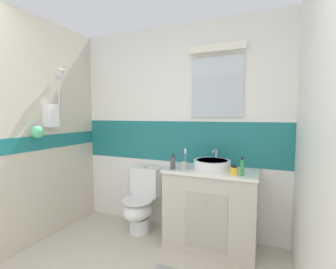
{
  "coord_description": "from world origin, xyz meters",
  "views": [
    {
      "loc": [
        1.02,
        -0.28,
        1.42
      ],
      "look_at": [
        0.05,
        2.03,
        1.22
      ],
      "focal_mm": 25.04,
      "sensor_mm": 36.0,
      "label": 1
    }
  ],
  "objects_px": {
    "toothbrush_cup": "(184,165)",
    "toothpaste_tube_upright": "(242,167)",
    "toilet": "(141,202)",
    "hair_gel_jar": "(234,170)",
    "sink_basin": "(212,164)",
    "soap_dispenser": "(173,163)"
  },
  "relations": [
    {
      "from": "toothbrush_cup",
      "to": "toothpaste_tube_upright",
      "type": "xyz_separation_m",
      "value": [
        0.59,
        -0.02,
        0.03
      ]
    },
    {
      "from": "toothpaste_tube_upright",
      "to": "sink_basin",
      "type": "bearing_deg",
      "value": 152.08
    },
    {
      "from": "toothpaste_tube_upright",
      "to": "toothbrush_cup",
      "type": "bearing_deg",
      "value": 178.37
    },
    {
      "from": "hair_gel_jar",
      "to": "toothpaste_tube_upright",
      "type": "bearing_deg",
      "value": -8.94
    },
    {
      "from": "toilet",
      "to": "toothpaste_tube_upright",
      "type": "relative_size",
      "value": 4.43
    },
    {
      "from": "soap_dispenser",
      "to": "hair_gel_jar",
      "type": "distance_m",
      "value": 0.63
    },
    {
      "from": "sink_basin",
      "to": "soap_dispenser",
      "type": "bearing_deg",
      "value": -156.36
    },
    {
      "from": "toothpaste_tube_upright",
      "to": "soap_dispenser",
      "type": "bearing_deg",
      "value": 179.72
    },
    {
      "from": "toilet",
      "to": "soap_dispenser",
      "type": "relative_size",
      "value": 4.51
    },
    {
      "from": "toilet",
      "to": "hair_gel_jar",
      "type": "distance_m",
      "value": 1.24
    },
    {
      "from": "hair_gel_jar",
      "to": "toilet",
      "type": "bearing_deg",
      "value": 172.84
    },
    {
      "from": "toilet",
      "to": "toothpaste_tube_upright",
      "type": "xyz_separation_m",
      "value": [
        1.19,
        -0.15,
        0.57
      ]
    },
    {
      "from": "toilet",
      "to": "toothbrush_cup",
      "type": "bearing_deg",
      "value": -12.61
    },
    {
      "from": "toilet",
      "to": "soap_dispenser",
      "type": "bearing_deg",
      "value": -17.14
    },
    {
      "from": "sink_basin",
      "to": "soap_dispenser",
      "type": "height_order",
      "value": "sink_basin"
    },
    {
      "from": "toilet",
      "to": "toothpaste_tube_upright",
      "type": "bearing_deg",
      "value": -7.28
    },
    {
      "from": "sink_basin",
      "to": "toilet",
      "type": "xyz_separation_m",
      "value": [
        -0.87,
        -0.02,
        -0.54
      ]
    },
    {
      "from": "sink_basin",
      "to": "toothbrush_cup",
      "type": "height_order",
      "value": "toothbrush_cup"
    },
    {
      "from": "toilet",
      "to": "soap_dispenser",
      "type": "height_order",
      "value": "soap_dispenser"
    },
    {
      "from": "soap_dispenser",
      "to": "hair_gel_jar",
      "type": "height_order",
      "value": "soap_dispenser"
    },
    {
      "from": "toothbrush_cup",
      "to": "toothpaste_tube_upright",
      "type": "distance_m",
      "value": 0.59
    },
    {
      "from": "soap_dispenser",
      "to": "toilet",
      "type": "bearing_deg",
      "value": 162.86
    }
  ]
}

